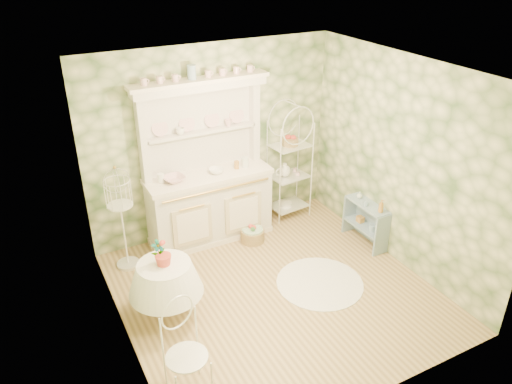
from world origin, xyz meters
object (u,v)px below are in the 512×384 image
side_shelf (366,224)px  floor_basket (253,235)px  kitchen_dresser (208,165)px  bakers_rack (289,164)px  round_table (166,289)px  birdcage_stand (122,215)px  cafe_chair (187,356)px

side_shelf → floor_basket: 1.60m
kitchen_dresser → side_shelf: bearing=-31.2°
kitchen_dresser → bakers_rack: bearing=2.7°
kitchen_dresser → round_table: size_ratio=3.07×
round_table → floor_basket: size_ratio=2.37×
birdcage_stand → floor_basket: (1.73, -0.24, -0.66)m
side_shelf → birdcage_stand: size_ratio=0.46×
side_shelf → bakers_rack: bearing=114.6°
cafe_chair → floor_basket: size_ratio=2.92×
bakers_rack → side_shelf: size_ratio=2.47×
kitchen_dresser → bakers_rack: 1.37m
side_shelf → cafe_chair: (-3.16, -1.32, 0.16)m
kitchen_dresser → birdcage_stand: size_ratio=1.50×
bakers_rack → side_shelf: 1.43m
kitchen_dresser → floor_basket: (0.48, -0.38, -1.04)m
side_shelf → birdcage_stand: (-3.13, 1.00, 0.46)m
cafe_chair → birdcage_stand: bearing=72.8°
bakers_rack → round_table: bakers_rack is taller
kitchen_dresser → birdcage_stand: 1.32m
cafe_chair → side_shelf: bearing=6.1°
bakers_rack → round_table: bearing=-156.8°
round_table → birdcage_stand: size_ratio=0.49×
kitchen_dresser → floor_basket: bearing=-38.4°
cafe_chair → birdcage_stand: (0.02, 2.32, 0.30)m
side_shelf → cafe_chair: 3.43m
bakers_rack → birdcage_stand: bakers_rack is taller
round_table → kitchen_dresser: bearing=50.4°
round_table → cafe_chair: (-0.18, -1.13, 0.09)m
kitchen_dresser → cafe_chair: size_ratio=2.50×
bakers_rack → side_shelf: (0.54, -1.20, -0.56)m
bakers_rack → birdcage_stand: 2.60m
side_shelf → cafe_chair: bearing=-157.1°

